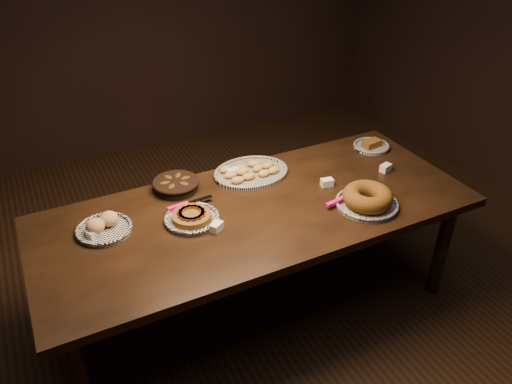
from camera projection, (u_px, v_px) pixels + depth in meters
name	position (u px, v px, depth m)	size (l,w,h in m)	color
ground	(258.00, 306.00, 3.13)	(5.00, 5.00, 0.00)	black
buffet_table	(258.00, 219.00, 2.77)	(2.40, 1.00, 0.75)	black
apple_tart_plate	(192.00, 217.00, 2.62)	(0.32, 0.30, 0.06)	white
madeleine_platter	(251.00, 172.00, 3.03)	(0.46, 0.37, 0.05)	black
bundt_cake_plate	(367.00, 199.00, 2.72)	(0.39, 0.35, 0.11)	black
croissant_basket	(176.00, 184.00, 2.87)	(0.32, 0.32, 0.07)	black
bread_roll_plate	(103.00, 227.00, 2.54)	(0.28, 0.28, 0.09)	white
loaf_plate	(371.00, 146.00, 3.32)	(0.24, 0.24, 0.06)	black
tent_cards	(258.00, 194.00, 2.81)	(1.82, 0.54, 0.04)	white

